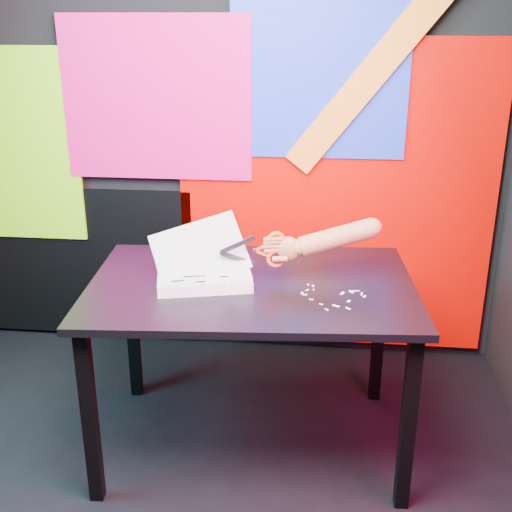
# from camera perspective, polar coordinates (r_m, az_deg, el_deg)

# --- Properties ---
(room) EXTENTS (3.01, 3.01, 2.71)m
(room) POSITION_cam_1_polar(r_m,az_deg,el_deg) (1.86, -12.65, 8.08)
(room) COLOR black
(room) RESTS_ON ground
(backdrop) EXTENTS (2.88, 0.05, 2.08)m
(backdrop) POSITION_cam_1_polar(r_m,az_deg,el_deg) (3.32, -3.20, 6.95)
(backdrop) COLOR #BB0400
(backdrop) RESTS_ON ground
(work_table) EXTENTS (1.34, 0.94, 0.75)m
(work_table) POSITION_cam_1_polar(r_m,az_deg,el_deg) (2.56, -0.40, -4.08)
(work_table) COLOR black
(work_table) RESTS_ON ground
(printout_stack) EXTENTS (0.44, 0.34, 0.28)m
(printout_stack) POSITION_cam_1_polar(r_m,az_deg,el_deg) (2.53, -4.67, -1.79)
(printout_stack) COLOR silver
(printout_stack) RESTS_ON work_table
(scissors) EXTENTS (0.26, 0.08, 0.15)m
(scissors) POSITION_cam_1_polar(r_m,az_deg,el_deg) (2.50, 1.37, 0.55)
(scissors) COLOR #B1B2C0
(scissors) RESTS_ON printout_stack
(hand_forearm) EXTENTS (0.45, 0.16, 0.16)m
(hand_forearm) POSITION_cam_1_polar(r_m,az_deg,el_deg) (2.54, 6.46, 1.50)
(hand_forearm) COLOR #AF6E4A
(hand_forearm) RESTS_ON work_table
(paper_clippings) EXTENTS (0.25, 0.24, 0.00)m
(paper_clippings) POSITION_cam_1_polar(r_m,az_deg,el_deg) (2.42, 7.05, -3.56)
(paper_clippings) COLOR white
(paper_clippings) RESTS_ON work_table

